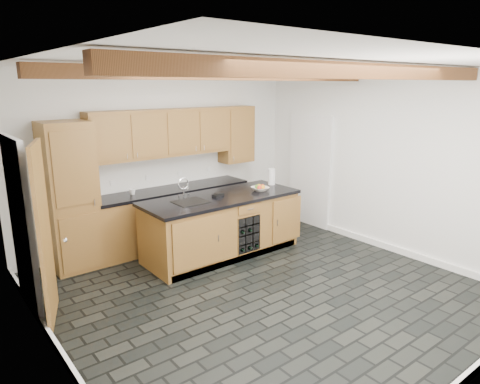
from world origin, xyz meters
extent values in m
plane|color=black|center=(0.00, 0.00, 0.00)|extent=(5.00, 5.00, 0.00)
plane|color=white|center=(0.00, 2.50, 1.40)|extent=(5.00, 0.00, 5.00)
plane|color=white|center=(-2.50, 0.00, 1.40)|extent=(0.00, 5.00, 5.00)
plane|color=white|center=(2.50, 0.00, 1.40)|extent=(0.00, 5.00, 5.00)
plane|color=white|center=(0.00, 0.00, 2.80)|extent=(5.00, 5.00, 0.00)
cube|color=brown|center=(0.00, -1.20, 2.70)|extent=(4.90, 0.15, 0.15)
cube|color=brown|center=(0.00, 0.60, 2.70)|extent=(4.90, 0.15, 0.15)
cube|color=white|center=(-2.48, 0.00, 0.05)|extent=(0.04, 5.00, 0.10)
cube|color=white|center=(2.48, 0.00, 0.05)|extent=(0.04, 5.00, 0.10)
cube|color=white|center=(-2.47, 1.30, 1.02)|extent=(0.06, 0.94, 2.04)
cube|color=#915F2E|center=(-2.32, 0.95, 1.00)|extent=(0.31, 0.77, 2.00)
cube|color=white|center=(2.47, 1.50, 1.02)|extent=(0.06, 0.98, 2.04)
cube|color=black|center=(2.50, 1.50, 1.00)|extent=(0.02, 0.86, 1.96)
cube|color=#915F2E|center=(-1.65, 2.20, 1.05)|extent=(0.65, 0.60, 2.10)
cube|color=#915F2E|center=(-0.02, 2.20, 0.44)|extent=(2.60, 0.60, 0.88)
cube|color=black|center=(-0.02, 2.20, 0.91)|extent=(2.64, 0.62, 0.05)
cube|color=white|center=(-0.02, 2.49, 1.19)|extent=(2.60, 0.02, 0.52)
cube|color=#915F2E|center=(-0.12, 2.33, 1.83)|extent=(2.40, 0.35, 0.75)
cube|color=#915F2E|center=(1.38, 2.33, 1.70)|extent=(0.60, 0.35, 1.00)
cube|color=#915F2E|center=(0.30, 1.30, 0.44)|extent=(2.40, 0.90, 0.88)
cube|color=black|center=(0.30, 1.30, 0.91)|extent=(2.46, 0.96, 0.05)
cube|color=#915F2E|center=(-0.42, 0.84, 0.48)|extent=(0.80, 0.02, 0.70)
cube|color=#915F2E|center=(1.25, 0.84, 0.48)|extent=(0.60, 0.02, 0.70)
cube|color=black|center=(0.48, 0.99, 0.40)|extent=(0.42, 0.30, 0.56)
cylinder|color=black|center=(0.34, 0.95, 0.47)|extent=(0.07, 0.26, 0.07)
cylinder|color=black|center=(0.62, 0.95, 0.19)|extent=(0.07, 0.26, 0.07)
cylinder|color=black|center=(0.34, 0.95, 0.19)|extent=(0.07, 0.26, 0.07)
cylinder|color=black|center=(0.48, 0.95, 0.47)|extent=(0.07, 0.26, 0.07)
cylinder|color=black|center=(0.48, 0.95, 0.19)|extent=(0.07, 0.26, 0.07)
cube|color=black|center=(-0.25, 1.30, 0.93)|extent=(0.45, 0.40, 0.02)
cylinder|color=silver|center=(-0.25, 1.48, 1.03)|extent=(0.02, 0.02, 0.20)
torus|color=silver|center=(-0.25, 1.48, 1.17)|extent=(0.18, 0.02, 0.18)
cylinder|color=silver|center=(-0.33, 1.48, 0.97)|extent=(0.02, 0.02, 0.08)
cylinder|color=silver|center=(-0.17, 1.48, 0.97)|extent=(0.02, 0.02, 0.08)
cube|color=black|center=(0.25, 1.32, 0.95)|extent=(0.19, 0.13, 0.04)
cylinder|color=black|center=(0.25, 1.32, 0.98)|extent=(0.12, 0.12, 0.01)
imported|color=beige|center=(0.97, 1.18, 0.96)|extent=(0.29, 0.29, 0.07)
sphere|color=red|center=(1.02, 1.18, 1.00)|extent=(0.07, 0.07, 0.07)
sphere|color=gold|center=(0.99, 1.23, 1.00)|extent=(0.07, 0.07, 0.07)
sphere|color=#4B8223|center=(0.93, 1.21, 1.00)|extent=(0.07, 0.07, 0.07)
sphere|color=red|center=(0.93, 1.15, 1.00)|extent=(0.07, 0.07, 0.07)
sphere|color=orange|center=(0.99, 1.13, 1.00)|extent=(0.07, 0.07, 0.07)
cylinder|color=white|center=(1.42, 1.40, 1.07)|extent=(0.12, 0.12, 0.27)
imported|color=white|center=(-0.72, 2.22, 0.98)|extent=(0.12, 0.12, 0.09)
camera|label=1|loc=(-3.36, -3.81, 2.58)|focal=32.00mm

